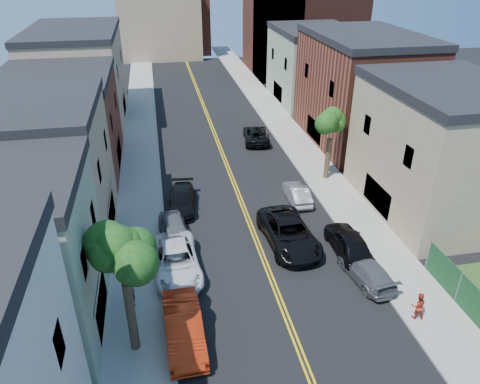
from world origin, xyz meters
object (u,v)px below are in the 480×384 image
grey_car_left (175,231)px  grey_car_right (367,271)px  pedestrian_right (418,306)px  silver_car_right (297,193)px  black_car_left (182,200)px  black_suv_lane (289,233)px  red_sedan (184,327)px  pedestrian_left (132,293)px  black_car_right (349,242)px  white_pickup (176,261)px  dark_car_right_far (256,135)px

grey_car_left → grey_car_right: (10.89, -6.18, -0.12)m
grey_car_left → pedestrian_right: bearing=-45.3°
grey_car_left → silver_car_right: (9.70, 3.75, -0.11)m
black_car_left → black_suv_lane: black_suv_lane is taller
red_sedan → grey_car_right: red_sedan is taller
pedestrian_left → black_car_left: bearing=-37.8°
black_suv_lane → black_car_right: bearing=-28.8°
black_car_left → grey_car_right: black_car_left is taller
grey_car_left → black_car_right: 11.42m
white_pickup → black_suv_lane: (7.51, 1.55, 0.07)m
white_pickup → pedestrian_right: (12.20, -6.41, 0.12)m
grey_car_right → pedestrian_right: bearing=101.0°
pedestrian_left → black_suv_lane: bearing=-86.8°
black_suv_lane → black_car_left: bearing=134.1°
black_car_right → pedestrian_right: size_ratio=3.12×
silver_car_right → pedestrian_left: bearing=39.3°
grey_car_right → black_suv_lane: size_ratio=0.71×
white_pickup → dark_car_right_far: 21.90m
grey_car_left → pedestrian_left: size_ratio=2.98×
white_pickup → black_car_right: bearing=-3.1°
black_car_left → dark_car_right_far: (8.49, 12.17, 0.02)m
grey_car_left → silver_car_right: 10.40m
silver_car_right → red_sedan: bearing=53.4°
grey_car_right → grey_car_left: bearing=-37.1°
black_car_left → pedestrian_right: pedestrian_right is taller
black_car_left → pedestrian_left: pedestrian_left is taller
white_pickup → grey_car_right: size_ratio=1.30×
black_car_right → silver_car_right: 7.30m
silver_car_right → pedestrian_right: pedestrian_right is taller
silver_car_right → black_suv_lane: (-2.30, -5.54, 0.22)m
red_sedan → dark_car_right_far: red_sedan is taller
black_car_right → pedestrian_right: pedestrian_right is taller
white_pickup → dark_car_right_far: size_ratio=1.12×
grey_car_left → black_suv_lane: size_ratio=0.72×
grey_car_left → pedestrian_right: size_ratio=2.90×
black_car_left → grey_car_right: (10.10, -10.45, -0.05)m
red_sedan → pedestrian_left: red_sedan is taller
grey_car_left → dark_car_right_far: (9.28, 16.44, -0.05)m
white_pickup → dark_car_right_far: (9.39, 19.78, -0.09)m
black_car_left → black_suv_lane: (6.61, -6.06, 0.18)m
white_pickup → black_car_left: size_ratio=1.20×
dark_car_right_far → pedestrian_right: bearing=103.7°
grey_car_right → pedestrian_left: (-13.56, 0.26, 0.26)m
grey_car_right → black_suv_lane: (-3.49, 4.39, 0.23)m
black_car_left → black_car_right: (10.10, -7.72, 0.13)m
black_car_left → silver_car_right: bearing=3.4°
black_car_right → black_suv_lane: (-3.49, 1.66, 0.05)m
white_pickup → black_car_left: bearing=80.7°
pedestrian_left → dark_car_right_far: bearing=-47.2°
grey_car_left → black_car_right: size_ratio=0.93×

